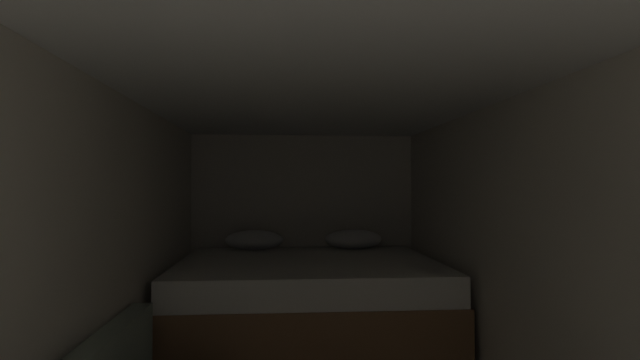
% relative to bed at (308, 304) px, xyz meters
% --- Properties ---
extents(wall_back, '(2.44, 0.05, 1.97)m').
position_rel_bed_xyz_m(wall_back, '(0.00, 0.98, 0.58)').
color(wall_back, beige).
rests_on(wall_back, ground).
extents(wall_left, '(0.05, 5.35, 1.97)m').
position_rel_bed_xyz_m(wall_left, '(-1.19, -1.72, 0.58)').
color(wall_left, beige).
rests_on(wall_left, ground).
extents(wall_right, '(0.05, 5.35, 1.97)m').
position_rel_bed_xyz_m(wall_right, '(1.19, -1.72, 0.58)').
color(wall_right, beige).
rests_on(wall_right, ground).
extents(ceiling_slab, '(2.44, 5.35, 0.05)m').
position_rel_bed_xyz_m(ceiling_slab, '(0.00, -1.72, 1.59)').
color(ceiling_slab, white).
rests_on(ceiling_slab, wall_left).
extents(bed, '(2.22, 1.85, 0.99)m').
position_rel_bed_xyz_m(bed, '(0.00, 0.00, 0.00)').
color(bed, brown).
rests_on(bed, ground).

